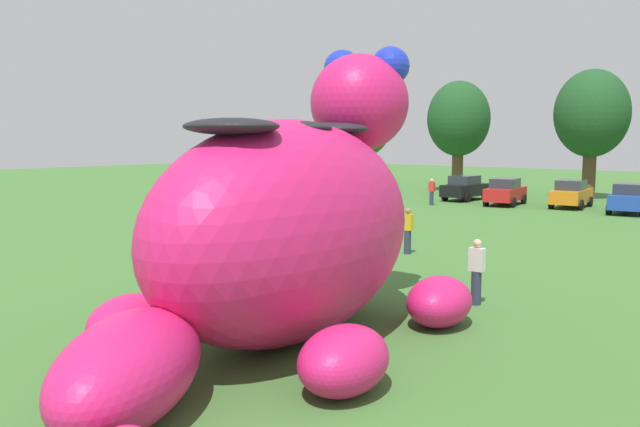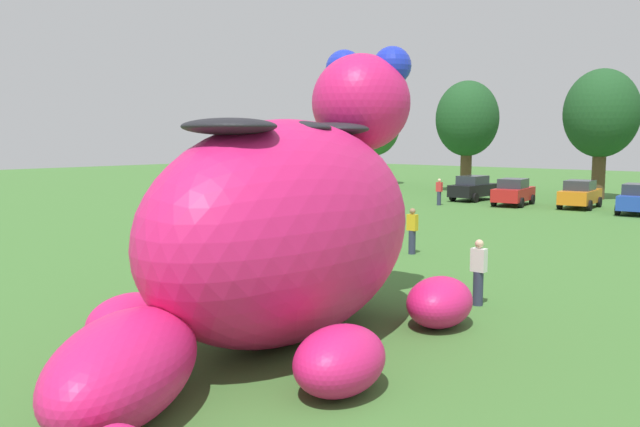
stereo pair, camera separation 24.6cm
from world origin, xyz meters
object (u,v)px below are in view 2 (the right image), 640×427
Objects in this scene: giant_inflatable_creature at (290,226)px; spectator_near_inflatable at (312,215)px; car_red at (513,192)px; spectator_far_side at (439,192)px; car_blue at (639,199)px; car_orange at (580,194)px; spectator_mid_field at (478,273)px; spectator_by_cars at (412,231)px; car_black at (473,188)px.

giant_inflatable_creature is 7.13× the size of spectator_near_inflatable.
car_red is 2.51× the size of spectator_far_side.
spectator_far_side is (-3.64, -3.02, -0.01)m from car_red.
car_blue is (-0.75, 29.50, -1.55)m from giant_inflatable_creature.
car_orange is 2.48× the size of spectator_mid_field.
giant_inflatable_creature reaches higher than spectator_by_cars.
giant_inflatable_creature reaches higher than car_red.
car_black is (-11.67, 30.73, -1.55)m from giant_inflatable_creature.
car_black is at bearing 159.69° from car_red.
spectator_by_cars is at bearing -76.30° from car_red.
car_red is 17.68m from spectator_near_inflatable.
spectator_near_inflatable is at bearing -106.20° from car_orange.
car_orange is 20.25m from spectator_by_cars.
car_red is (-8.18, 29.43, -1.55)m from giant_inflatable_creature.
spectator_by_cars is (6.30, -1.54, 0.00)m from spectator_near_inflatable.
spectator_far_side is at bearing 117.26° from spectator_by_cars.
car_red is at bearing -163.94° from car_orange.
car_red is at bearing -179.49° from car_blue.
car_blue is at bearing 0.51° from car_red.
spectator_far_side is (-8.31, 16.12, 0.00)m from spectator_by_cars.
car_orange is 19.47m from spectator_near_inflatable.
car_orange is at bearing -1.57° from car_black.
spectator_near_inflatable is at bearing -95.30° from car_red.
car_red is 1.01× the size of car_orange.
spectator_near_inflatable is at bearing 166.29° from spectator_by_cars.
spectator_by_cars is (-2.76, -19.20, -0.01)m from car_blue.
car_red is at bearing 105.53° from giant_inflatable_creature.
spectator_far_side is (-2.01, 14.58, 0.00)m from spectator_near_inflatable.
spectator_mid_field is (10.00, -24.35, -0.01)m from car_red.
car_black is 18.98m from spectator_near_inflatable.
car_red is 26.33m from spectator_mid_field.
giant_inflatable_creature is 7.13× the size of spectator_mid_field.
spectator_near_inflatable is (-9.81, 11.83, -1.56)m from giant_inflatable_creature.
spectator_near_inflatable is at bearing -117.15° from car_blue.
car_blue is 24.55m from spectator_mid_field.
spectator_mid_field is 7.46m from spectator_by_cars.
spectator_mid_field is (6.20, -25.45, -0.01)m from car_orange.
spectator_far_side is at bearing 114.11° from giant_inflatable_creature.
car_blue is (3.63, -1.03, 0.00)m from car_orange.
car_blue is at bearing 91.46° from giant_inflatable_creature.
spectator_near_inflatable is (-1.63, -17.60, -0.01)m from car_red.
spectator_far_side is (-11.07, -3.09, -0.01)m from car_blue.
giant_inflatable_creature is 5.62m from spectator_mid_field.
spectator_mid_field is (13.50, -25.64, -0.01)m from car_black.
car_black reaches higher than spectator_by_cars.
spectator_mid_field is at bearing -83.98° from car_blue.
giant_inflatable_creature reaches higher than spectator_near_inflatable.
spectator_far_side is at bearing -151.05° from car_orange.
spectator_near_inflatable is at bearing 149.88° from spectator_mid_field.
car_blue is at bearing 62.85° from spectator_near_inflatable.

